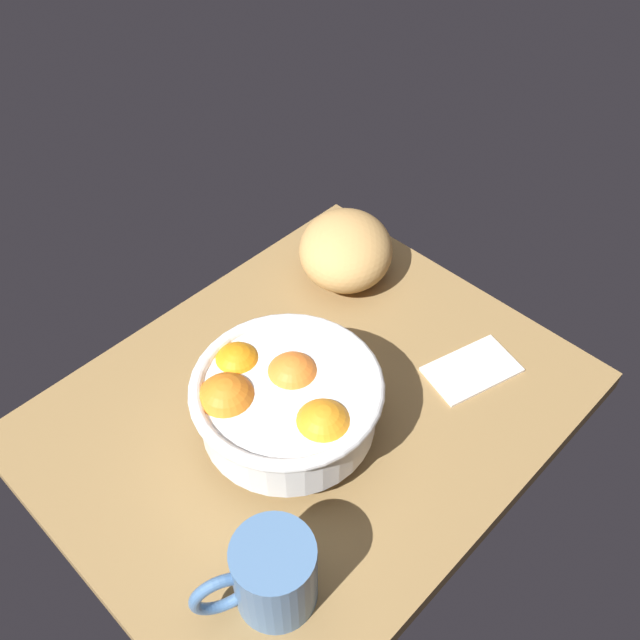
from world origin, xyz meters
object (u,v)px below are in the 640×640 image
object	(u,v)px
napkin_folded	(472,368)
mug	(271,575)
bread_loaf	(346,250)
fruit_bowl	(283,401)

from	to	relation	value
napkin_folded	mug	size ratio (longest dim) A/B	0.96
napkin_folded	bread_loaf	bearing A→B (deg)	-94.74
bread_loaf	napkin_folded	world-z (taller)	bread_loaf
mug	fruit_bowl	bearing A→B (deg)	-137.20
fruit_bowl	bread_loaf	xyz separation A→B (cm)	(-26.21, -14.35, -1.79)
mug	napkin_folded	bearing A→B (deg)	-175.54
fruit_bowl	bread_loaf	size ratio (longest dim) A/B	1.43
bread_loaf	mug	xyz separation A→B (cm)	(40.93, 27.98, 0.07)
fruit_bowl	bread_loaf	world-z (taller)	fruit_bowl
bread_loaf	napkin_folded	xyz separation A→B (cm)	(2.07, 24.95, -4.29)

